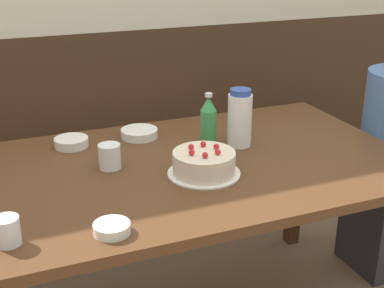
{
  "coord_description": "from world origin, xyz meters",
  "views": [
    {
      "loc": [
        -0.69,
        -1.62,
        1.51
      ],
      "look_at": [
        -0.01,
        0.05,
        0.79
      ],
      "focal_mm": 50.0,
      "sensor_mm": 36.0,
      "label": 1
    }
  ],
  "objects_px": {
    "bench_seat": "(139,193)",
    "glass_tumbler_short": "(7,231)",
    "bowl_rice_small": "(71,142)",
    "bowl_side_dish": "(139,133)",
    "birthday_cake": "(204,163)",
    "bowl_soup_white": "(112,228)",
    "soju_bottle": "(208,121)",
    "water_pitcher": "(240,118)",
    "glass_water_tall": "(110,156)"
  },
  "relations": [
    {
      "from": "water_pitcher",
      "to": "bowl_rice_small",
      "type": "height_order",
      "value": "water_pitcher"
    },
    {
      "from": "soju_bottle",
      "to": "bowl_side_dish",
      "type": "relative_size",
      "value": 1.4
    },
    {
      "from": "bowl_side_dish",
      "to": "soju_bottle",
      "type": "bearing_deg",
      "value": -38.06
    },
    {
      "from": "water_pitcher",
      "to": "bowl_side_dish",
      "type": "height_order",
      "value": "water_pitcher"
    },
    {
      "from": "bench_seat",
      "to": "birthday_cake",
      "type": "height_order",
      "value": "birthday_cake"
    },
    {
      "from": "water_pitcher",
      "to": "glass_water_tall",
      "type": "relative_size",
      "value": 2.58
    },
    {
      "from": "bowl_soup_white",
      "to": "bowl_side_dish",
      "type": "height_order",
      "value": "bowl_side_dish"
    },
    {
      "from": "birthday_cake",
      "to": "glass_water_tall",
      "type": "height_order",
      "value": "birthday_cake"
    },
    {
      "from": "bowl_soup_white",
      "to": "birthday_cake",
      "type": "bearing_deg",
      "value": 33.83
    },
    {
      "from": "soju_bottle",
      "to": "bowl_soup_white",
      "type": "relative_size",
      "value": 2.01
    },
    {
      "from": "birthday_cake",
      "to": "water_pitcher",
      "type": "xyz_separation_m",
      "value": [
        0.23,
        0.19,
        0.07
      ]
    },
    {
      "from": "bowl_rice_small",
      "to": "glass_water_tall",
      "type": "xyz_separation_m",
      "value": [
        0.09,
        -0.25,
        0.03
      ]
    },
    {
      "from": "water_pitcher",
      "to": "glass_water_tall",
      "type": "height_order",
      "value": "water_pitcher"
    },
    {
      "from": "birthday_cake",
      "to": "glass_tumbler_short",
      "type": "distance_m",
      "value": 0.68
    },
    {
      "from": "bowl_rice_small",
      "to": "bowl_side_dish",
      "type": "relative_size",
      "value": 0.88
    },
    {
      "from": "bench_seat",
      "to": "water_pitcher",
      "type": "relative_size",
      "value": 8.54
    },
    {
      "from": "glass_water_tall",
      "to": "soju_bottle",
      "type": "bearing_deg",
      "value": 10.31
    },
    {
      "from": "birthday_cake",
      "to": "soju_bottle",
      "type": "distance_m",
      "value": 0.28
    },
    {
      "from": "water_pitcher",
      "to": "soju_bottle",
      "type": "xyz_separation_m",
      "value": [
        -0.11,
        0.05,
        -0.01
      ]
    },
    {
      "from": "bench_seat",
      "to": "bowl_side_dish",
      "type": "xyz_separation_m",
      "value": [
        -0.13,
        -0.51,
        0.53
      ]
    },
    {
      "from": "bowl_soup_white",
      "to": "bowl_side_dish",
      "type": "xyz_separation_m",
      "value": [
        0.28,
        0.68,
        0.0
      ]
    },
    {
      "from": "bowl_soup_white",
      "to": "bowl_rice_small",
      "type": "relative_size",
      "value": 0.79
    },
    {
      "from": "birthday_cake",
      "to": "glass_tumbler_short",
      "type": "relative_size",
      "value": 3.22
    },
    {
      "from": "water_pitcher",
      "to": "soju_bottle",
      "type": "bearing_deg",
      "value": 154.57
    },
    {
      "from": "bowl_soup_white",
      "to": "glass_water_tall",
      "type": "bearing_deg",
      "value": 76.6
    },
    {
      "from": "birthday_cake",
      "to": "bench_seat",
      "type": "bearing_deg",
      "value": 88.01
    },
    {
      "from": "glass_tumbler_short",
      "to": "glass_water_tall",
      "type": "bearing_deg",
      "value": 45.85
    },
    {
      "from": "bowl_side_dish",
      "to": "glass_tumbler_short",
      "type": "xyz_separation_m",
      "value": [
        -0.55,
        -0.63,
        0.02
      ]
    },
    {
      "from": "water_pitcher",
      "to": "glass_tumbler_short",
      "type": "distance_m",
      "value": 0.97
    },
    {
      "from": "bowl_side_dish",
      "to": "water_pitcher",
      "type": "bearing_deg",
      "value": -34.34
    },
    {
      "from": "soju_bottle",
      "to": "glass_tumbler_short",
      "type": "distance_m",
      "value": 0.9
    },
    {
      "from": "glass_tumbler_short",
      "to": "bench_seat",
      "type": "bearing_deg",
      "value": 59.1
    },
    {
      "from": "bench_seat",
      "to": "bowl_side_dish",
      "type": "bearing_deg",
      "value": -104.54
    },
    {
      "from": "bowl_soup_white",
      "to": "bowl_side_dish",
      "type": "bearing_deg",
      "value": 67.26
    },
    {
      "from": "bench_seat",
      "to": "glass_water_tall",
      "type": "distance_m",
      "value": 1.0
    },
    {
      "from": "bowl_soup_white",
      "to": "glass_water_tall",
      "type": "xyz_separation_m",
      "value": [
        0.1,
        0.43,
        0.03
      ]
    },
    {
      "from": "bowl_side_dish",
      "to": "glass_tumbler_short",
      "type": "relative_size",
      "value": 1.9
    },
    {
      "from": "bowl_soup_white",
      "to": "glass_tumbler_short",
      "type": "relative_size",
      "value": 1.32
    },
    {
      "from": "soju_bottle",
      "to": "bowl_rice_small",
      "type": "height_order",
      "value": "soju_bottle"
    },
    {
      "from": "bowl_rice_small",
      "to": "bowl_side_dish",
      "type": "xyz_separation_m",
      "value": [
        0.27,
        -0.0,
        -0.0
      ]
    },
    {
      "from": "glass_water_tall",
      "to": "glass_tumbler_short",
      "type": "xyz_separation_m",
      "value": [
        -0.37,
        -0.38,
        -0.0
      ]
    },
    {
      "from": "bench_seat",
      "to": "bowl_soup_white",
      "type": "height_order",
      "value": "bowl_soup_white"
    },
    {
      "from": "bench_seat",
      "to": "glass_tumbler_short",
      "type": "distance_m",
      "value": 1.44
    },
    {
      "from": "bench_seat",
      "to": "water_pitcher",
      "type": "xyz_separation_m",
      "value": [
        0.2,
        -0.74,
        0.62
      ]
    },
    {
      "from": "glass_water_tall",
      "to": "birthday_cake",
      "type": "bearing_deg",
      "value": -31.17
    },
    {
      "from": "glass_water_tall",
      "to": "glass_tumbler_short",
      "type": "distance_m",
      "value": 0.53
    },
    {
      "from": "water_pitcher",
      "to": "birthday_cake",
      "type": "bearing_deg",
      "value": -139.96
    },
    {
      "from": "bench_seat",
      "to": "soju_bottle",
      "type": "xyz_separation_m",
      "value": [
        0.09,
        -0.69,
        0.61
      ]
    },
    {
      "from": "bowl_rice_small",
      "to": "birthday_cake",
      "type": "bearing_deg",
      "value": -48.72
    },
    {
      "from": "birthday_cake",
      "to": "soju_bottle",
      "type": "relative_size",
      "value": 1.21
    }
  ]
}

